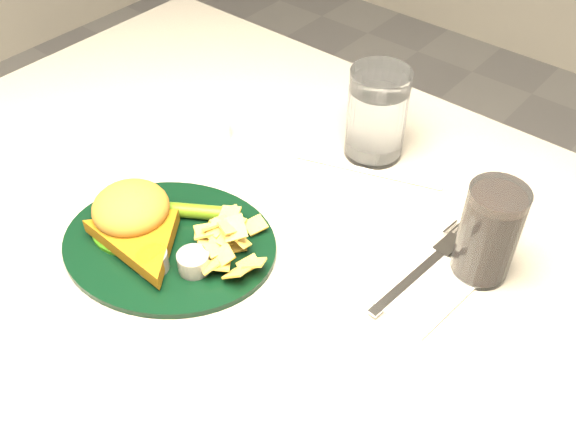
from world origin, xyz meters
name	(u,v)px	position (x,y,z in m)	size (l,w,h in m)	color
table	(281,395)	(0.00, 0.00, 0.38)	(1.20, 0.80, 0.75)	#AEA79D
dinner_plate	(167,229)	(-0.09, -0.10, 0.78)	(0.27, 0.22, 0.06)	black
water_glass	(377,114)	(-0.01, 0.21, 0.82)	(0.08, 0.08, 0.13)	silver
cola_glass	(489,233)	(0.22, 0.10, 0.81)	(0.07, 0.07, 0.12)	black
fork_napkin	(412,278)	(0.17, 0.04, 0.76)	(0.13, 0.17, 0.01)	silver
ramekin	(217,130)	(-0.20, 0.10, 0.76)	(0.04, 0.04, 0.03)	white
wrapped_straw	(366,171)	(0.01, 0.17, 0.75)	(0.21, 0.07, 0.01)	white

